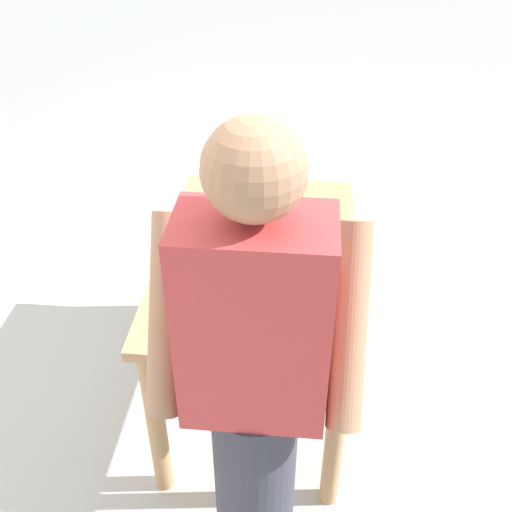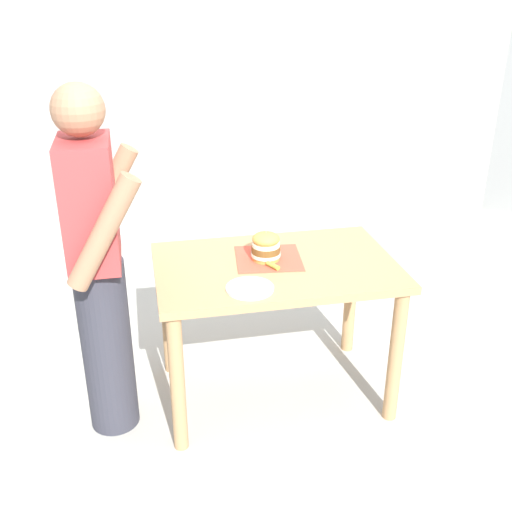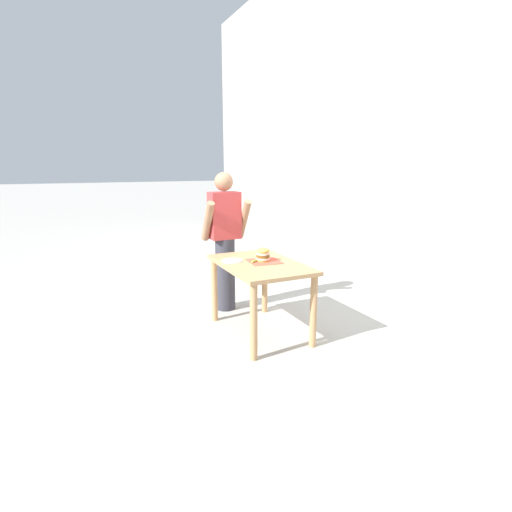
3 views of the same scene
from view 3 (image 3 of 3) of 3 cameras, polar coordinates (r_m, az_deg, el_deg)
name	(u,v)px [view 3 (image 3 of 3)]	position (r m, az deg, el deg)	size (l,w,h in m)	color
ground_plane	(260,332)	(4.41, 0.56, -10.83)	(80.00, 80.00, 0.00)	#ADAAA3
patio_table	(260,275)	(4.19, 0.58, -2.68)	(0.77, 1.19, 0.78)	tan
serving_paper	(264,261)	(4.20, 1.21, -0.77)	(0.33, 0.33, 0.00)	#D64C38
sandwich	(263,254)	(4.20, 1.00, 0.24)	(0.15, 0.15, 0.18)	gold
pickle_spear	(254,261)	(4.16, -0.24, -0.73)	(0.02, 0.02, 0.08)	#8EA83D
side_plate_with_forks	(232,261)	(4.22, -3.45, -0.68)	(0.22, 0.22, 0.02)	white
diner_across_table	(225,240)	(4.87, -4.47, 2.34)	(0.55, 0.35, 1.69)	#33333D
building_wall	(335,109)	(7.41, 11.18, 19.87)	(0.30, 10.00, 5.40)	gray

